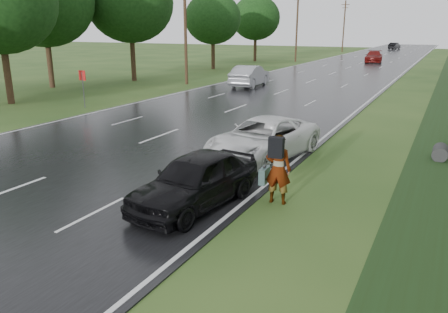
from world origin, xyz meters
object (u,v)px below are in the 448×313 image
Objects in this scene: pedestrian at (277,168)px; white_pickup at (263,139)px; silver_sedan at (250,76)px; dark_sedan at (195,180)px; road_sign at (83,81)px.

pedestrian reaches higher than white_pickup.
pedestrian reaches higher than silver_sedan.
dark_sedan is (0.15, -5.18, 0.01)m from white_pickup.
white_pickup is 1.21× the size of dark_sedan.
silver_sedan is (-9.16, 24.10, 0.13)m from dark_sedan.
dark_sedan reaches higher than white_pickup.
road_sign is 0.52× the size of dark_sedan.
pedestrian is 25.33m from silver_sedan.
pedestrian is 0.37× the size of white_pickup.
road_sign is 14.75m from silver_sedan.
silver_sedan is at bearing 70.21° from road_sign.
pedestrian is at bearing -29.14° from road_sign.
dark_sedan is at bearing -78.44° from white_pickup.
silver_sedan is at bearing 117.98° from dark_sedan.
silver_sedan is at bearing 125.37° from white_pickup.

